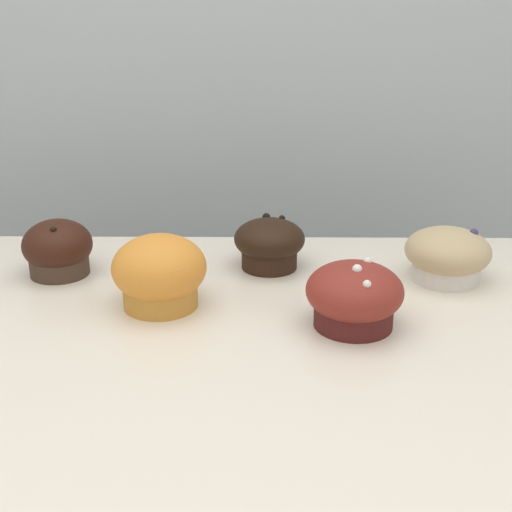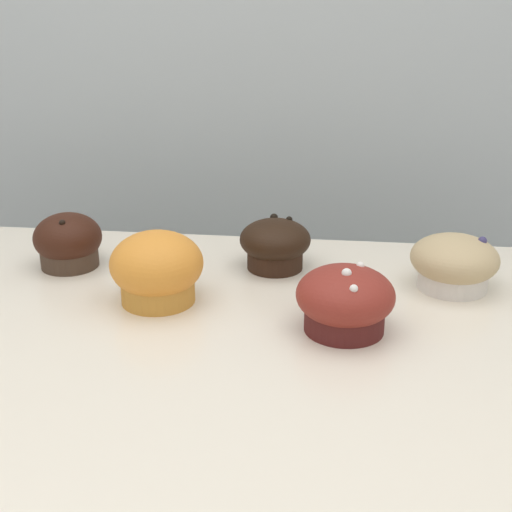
{
  "view_description": "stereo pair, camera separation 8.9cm",
  "coord_description": "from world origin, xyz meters",
  "px_view_note": "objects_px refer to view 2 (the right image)",
  "views": [
    {
      "loc": [
        0.08,
        -0.71,
        1.28
      ],
      "look_at": [
        0.07,
        0.13,
        0.96
      ],
      "focal_mm": 50.0,
      "sensor_mm": 36.0,
      "label": 1
    },
    {
      "loc": [
        0.16,
        -0.7,
        1.28
      ],
      "look_at": [
        0.07,
        0.13,
        0.96
      ],
      "focal_mm": 50.0,
      "sensor_mm": 36.0,
      "label": 2
    }
  ],
  "objects_px": {
    "muffin_front_left": "(157,269)",
    "muffin_front_right": "(454,263)",
    "muffin_front_center": "(345,300)",
    "muffin_back_right": "(275,244)",
    "muffin_back_left": "(68,242)"
  },
  "relations": [
    {
      "from": "muffin_front_left",
      "to": "muffin_front_right",
      "type": "bearing_deg",
      "value": 12.98
    },
    {
      "from": "muffin_front_center",
      "to": "muffin_front_right",
      "type": "relative_size",
      "value": 1.0
    },
    {
      "from": "muffin_back_right",
      "to": "muffin_front_left",
      "type": "bearing_deg",
      "value": -136.91
    },
    {
      "from": "muffin_front_left",
      "to": "muffin_front_center",
      "type": "bearing_deg",
      "value": -12.6
    },
    {
      "from": "muffin_back_right",
      "to": "muffin_front_left",
      "type": "distance_m",
      "value": 0.18
    },
    {
      "from": "muffin_front_left",
      "to": "muffin_front_right",
      "type": "height_order",
      "value": "muffin_front_left"
    },
    {
      "from": "muffin_front_left",
      "to": "muffin_back_left",
      "type": "bearing_deg",
      "value": 146.74
    },
    {
      "from": "muffin_back_right",
      "to": "muffin_front_left",
      "type": "xyz_separation_m",
      "value": [
        -0.13,
        -0.12,
        0.01
      ]
    },
    {
      "from": "muffin_back_left",
      "to": "muffin_back_right",
      "type": "bearing_deg",
      "value": 5.32
    },
    {
      "from": "muffin_front_center",
      "to": "muffin_front_left",
      "type": "relative_size",
      "value": 0.98
    },
    {
      "from": "muffin_front_center",
      "to": "muffin_front_left",
      "type": "height_order",
      "value": "muffin_front_left"
    },
    {
      "from": "muffin_front_center",
      "to": "muffin_front_left",
      "type": "distance_m",
      "value": 0.23
    },
    {
      "from": "muffin_back_left",
      "to": "muffin_front_right",
      "type": "relative_size",
      "value": 0.83
    },
    {
      "from": "muffin_back_right",
      "to": "muffin_front_right",
      "type": "bearing_deg",
      "value": -9.76
    },
    {
      "from": "muffin_front_left",
      "to": "muffin_front_right",
      "type": "relative_size",
      "value": 1.02
    }
  ]
}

